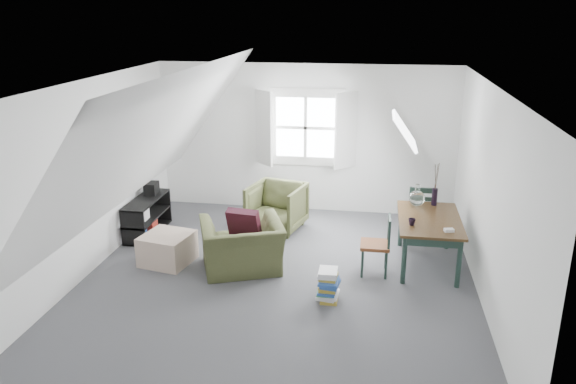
% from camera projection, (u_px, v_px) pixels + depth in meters
% --- Properties ---
extents(floor, '(5.50, 5.50, 0.00)m').
position_uv_depth(floor, '(278.00, 280.00, 7.26)').
color(floor, '#494A4E').
rests_on(floor, ground).
extents(ceiling, '(5.50, 5.50, 0.00)m').
position_uv_depth(ceiling, '(276.00, 85.00, 6.48)').
color(ceiling, white).
rests_on(ceiling, wall_back).
extents(wall_back, '(5.00, 0.00, 5.00)m').
position_uv_depth(wall_back, '(306.00, 139.00, 9.45)').
color(wall_back, white).
rests_on(wall_back, ground).
extents(wall_front, '(5.00, 0.00, 5.00)m').
position_uv_depth(wall_front, '(214.00, 296.00, 4.29)').
color(wall_front, white).
rests_on(wall_front, ground).
extents(wall_left, '(0.00, 5.50, 5.50)m').
position_uv_depth(wall_left, '(87.00, 179.00, 7.24)').
color(wall_left, white).
rests_on(wall_left, ground).
extents(wall_right, '(0.00, 5.50, 5.50)m').
position_uv_depth(wall_right, '(489.00, 198.00, 6.49)').
color(wall_right, white).
rests_on(wall_right, ground).
extents(slope_left, '(3.19, 5.50, 4.48)m').
position_uv_depth(slope_left, '(154.00, 142.00, 6.94)').
color(slope_left, white).
rests_on(slope_left, wall_left).
extents(slope_right, '(3.19, 5.50, 4.48)m').
position_uv_depth(slope_right, '(409.00, 151.00, 6.47)').
color(slope_right, white).
rests_on(slope_right, wall_right).
extents(dormer_window, '(1.71, 0.35, 1.30)m').
position_uv_depth(dormer_window, '(305.00, 128.00, 9.32)').
color(dormer_window, white).
rests_on(dormer_window, wall_back).
extents(skylight, '(0.35, 0.75, 0.47)m').
position_uv_depth(skylight, '(404.00, 131.00, 7.70)').
color(skylight, white).
rests_on(skylight, slope_right).
extents(armchair_near, '(1.31, 1.23, 0.68)m').
position_uv_depth(armchair_near, '(242.00, 269.00, 7.55)').
color(armchair_near, '#414725').
rests_on(armchair_near, floor).
extents(armchair_far, '(0.97, 0.98, 0.74)m').
position_uv_depth(armchair_far, '(277.00, 229.00, 8.94)').
color(armchair_far, '#414725').
rests_on(armchair_far, floor).
extents(throw_pillow, '(0.46, 0.31, 0.45)m').
position_uv_depth(throw_pillow, '(244.00, 224.00, 7.50)').
color(throw_pillow, '#3C101E').
rests_on(throw_pillow, armchair_near).
extents(ottoman, '(0.73, 0.73, 0.41)m').
position_uv_depth(ottoman, '(168.00, 248.00, 7.70)').
color(ottoman, tan).
rests_on(ottoman, floor).
extents(dining_table, '(0.82, 1.36, 0.68)m').
position_uv_depth(dining_table, '(429.00, 224.00, 7.51)').
color(dining_table, '#372411').
rests_on(dining_table, floor).
extents(demijohn, '(0.22, 0.22, 0.31)m').
position_uv_depth(demijohn, '(417.00, 198.00, 7.89)').
color(demijohn, silver).
rests_on(demijohn, dining_table).
extents(vase_twigs, '(0.08, 0.09, 0.61)m').
position_uv_depth(vase_twigs, '(435.00, 196.00, 7.94)').
color(vase_twigs, black).
rests_on(vase_twigs, dining_table).
extents(cup, '(0.12, 0.12, 0.09)m').
position_uv_depth(cup, '(412.00, 225.00, 7.24)').
color(cup, black).
rests_on(cup, dining_table).
extents(paper_box, '(0.13, 0.10, 0.04)m').
position_uv_depth(paper_box, '(449.00, 230.00, 7.02)').
color(paper_box, white).
rests_on(paper_box, dining_table).
extents(dining_chair_far, '(0.41, 0.41, 0.88)m').
position_uv_depth(dining_chair_far, '(420.00, 211.00, 8.37)').
color(dining_chair_far, '#632F15').
rests_on(dining_chair_far, floor).
extents(dining_chair_near, '(0.38, 0.38, 0.80)m').
position_uv_depth(dining_chair_near, '(378.00, 244.00, 7.31)').
color(dining_chair_near, '#632F15').
rests_on(dining_chair_near, floor).
extents(media_shelf, '(0.37, 1.10, 0.56)m').
position_uv_depth(media_shelf, '(146.00, 218.00, 8.67)').
color(media_shelf, black).
rests_on(media_shelf, floor).
extents(electronics_box, '(0.19, 0.26, 0.20)m').
position_uv_depth(electronics_box, '(152.00, 189.00, 8.81)').
color(electronics_box, black).
rests_on(electronics_box, media_shelf).
extents(magazine_stack, '(0.29, 0.34, 0.39)m').
position_uv_depth(magazine_stack, '(328.00, 285.00, 6.70)').
color(magazine_stack, '#B29933').
rests_on(magazine_stack, floor).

